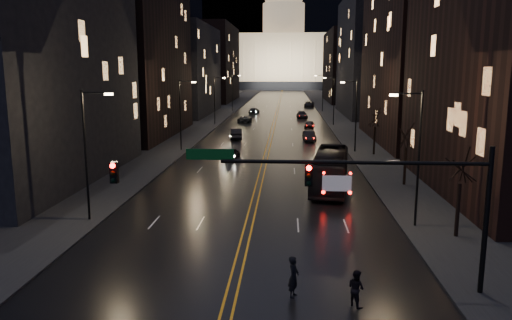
% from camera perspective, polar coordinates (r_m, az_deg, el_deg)
% --- Properties ---
extents(ground, '(900.00, 900.00, 0.00)m').
position_cam_1_polar(ground, '(24.61, -2.65, -14.46)').
color(ground, black).
rests_on(ground, ground).
extents(road, '(20.00, 320.00, 0.02)m').
position_cam_1_polar(road, '(152.57, 2.66, 6.50)').
color(road, black).
rests_on(road, ground).
extents(sidewalk_left, '(8.00, 320.00, 0.16)m').
position_cam_1_polar(sidewalk_left, '(153.43, -2.61, 6.54)').
color(sidewalk_left, black).
rests_on(sidewalk_left, ground).
extents(sidewalk_right, '(8.00, 320.00, 0.16)m').
position_cam_1_polar(sidewalk_right, '(152.98, 7.95, 6.44)').
color(sidewalk_right, black).
rests_on(sidewalk_right, ground).
extents(center_line, '(0.62, 320.00, 0.01)m').
position_cam_1_polar(center_line, '(152.57, 2.66, 6.50)').
color(center_line, orange).
rests_on(center_line, road).
extents(building_left_near, '(12.00, 28.00, 22.00)m').
position_cam_1_polar(building_left_near, '(50.06, -24.82, 10.20)').
color(building_left_near, black).
rests_on(building_left_near, ground).
extents(building_left_mid, '(12.00, 30.00, 28.00)m').
position_cam_1_polar(building_left_mid, '(79.82, -13.88, 12.72)').
color(building_left_mid, black).
rests_on(building_left_mid, ground).
extents(building_left_far, '(12.00, 34.00, 20.00)m').
position_cam_1_polar(building_left_far, '(116.59, -8.16, 10.12)').
color(building_left_far, black).
rests_on(building_left_far, ground).
extents(building_left_dist, '(12.00, 40.00, 24.00)m').
position_cam_1_polar(building_left_dist, '(163.90, -4.74, 10.93)').
color(building_left_dist, black).
rests_on(building_left_dist, ground).
extents(building_right_tall, '(12.00, 30.00, 38.00)m').
position_cam_1_polar(building_right_tall, '(75.03, 18.64, 16.49)').
color(building_right_tall, black).
rests_on(building_right_tall, ground).
extents(building_right_mid, '(12.00, 34.00, 26.00)m').
position_cam_1_polar(building_right_mid, '(115.72, 13.06, 11.44)').
color(building_right_mid, black).
rests_on(building_right_mid, ground).
extents(building_right_dist, '(12.00, 40.00, 22.00)m').
position_cam_1_polar(building_right_dist, '(163.25, 10.27, 10.46)').
color(building_right_dist, black).
rests_on(building_right_dist, ground).
extents(capitol, '(90.00, 50.00, 58.50)m').
position_cam_1_polar(capitol, '(272.29, 3.13, 11.81)').
color(capitol, black).
rests_on(capitol, ground).
extents(traffic_signal, '(17.29, 0.45, 7.00)m').
position_cam_1_polar(traffic_signal, '(23.05, 12.01, -2.97)').
color(traffic_signal, black).
rests_on(traffic_signal, ground).
extents(streetlamp_right_near, '(2.13, 0.25, 9.00)m').
position_cam_1_polar(streetlamp_right_near, '(33.67, 17.85, 0.90)').
color(streetlamp_right_near, black).
rests_on(streetlamp_right_near, ground).
extents(streetlamp_left_near, '(2.13, 0.25, 9.00)m').
position_cam_1_polar(streetlamp_left_near, '(35.23, -18.66, 1.26)').
color(streetlamp_left_near, black).
rests_on(streetlamp_left_near, ground).
extents(streetlamp_right_mid, '(2.13, 0.25, 9.00)m').
position_cam_1_polar(streetlamp_right_mid, '(62.97, 11.22, 5.40)').
color(streetlamp_right_mid, black).
rests_on(streetlamp_right_mid, ground).
extents(streetlamp_left_mid, '(2.13, 0.25, 9.00)m').
position_cam_1_polar(streetlamp_left_mid, '(63.82, -8.50, 5.55)').
color(streetlamp_left_mid, black).
rests_on(streetlamp_left_mid, ground).
extents(streetlamp_right_far, '(2.13, 0.25, 9.00)m').
position_cam_1_polar(streetlamp_right_far, '(92.72, 8.80, 7.02)').
color(streetlamp_right_far, black).
rests_on(streetlamp_right_far, ground).
extents(streetlamp_left_far, '(2.13, 0.25, 9.00)m').
position_cam_1_polar(streetlamp_left_far, '(93.30, -4.65, 7.13)').
color(streetlamp_left_far, black).
rests_on(streetlamp_left_far, ground).
extents(streetlamp_right_dist, '(2.13, 0.25, 9.00)m').
position_cam_1_polar(streetlamp_right_dist, '(122.59, 7.55, 7.84)').
color(streetlamp_right_dist, black).
rests_on(streetlamp_right_dist, ground).
extents(streetlamp_left_dist, '(2.13, 0.25, 9.00)m').
position_cam_1_polar(streetlamp_left_dist, '(123.03, -2.65, 7.93)').
color(streetlamp_left_dist, black).
rests_on(streetlamp_left_dist, ground).
extents(tree_right_near, '(2.40, 2.40, 6.65)m').
position_cam_1_polar(tree_right_near, '(32.49, 22.38, -0.71)').
color(tree_right_near, black).
rests_on(tree_right_near, ground).
extents(tree_right_mid, '(2.40, 2.40, 6.65)m').
position_cam_1_polar(tree_right_mid, '(45.80, 16.84, 2.65)').
color(tree_right_mid, black).
rests_on(tree_right_mid, ground).
extents(tree_right_far, '(2.40, 2.40, 6.65)m').
position_cam_1_polar(tree_right_far, '(61.38, 13.47, 4.67)').
color(tree_right_far, black).
rests_on(tree_right_far, ground).
extents(bus, '(4.30, 12.04, 3.28)m').
position_cam_1_polar(bus, '(44.09, 8.47, -1.11)').
color(bus, black).
rests_on(bus, ground).
extents(oncoming_car_a, '(2.05, 4.12, 1.35)m').
position_cam_1_polar(oncoming_car_a, '(57.94, -2.88, 0.77)').
color(oncoming_car_a, black).
rests_on(oncoming_car_a, ground).
extents(oncoming_car_b, '(2.17, 4.94, 1.58)m').
position_cam_1_polar(oncoming_car_b, '(74.75, -2.28, 3.04)').
color(oncoming_car_b, black).
rests_on(oncoming_car_b, ground).
extents(oncoming_car_c, '(2.62, 5.07, 1.37)m').
position_cam_1_polar(oncoming_car_c, '(97.72, -1.29, 4.72)').
color(oncoming_car_c, black).
rests_on(oncoming_car_c, ground).
extents(oncoming_car_d, '(2.55, 4.94, 1.37)m').
position_cam_1_polar(oncoming_car_d, '(116.81, -0.23, 5.65)').
color(oncoming_car_d, black).
rests_on(oncoming_car_d, ground).
extents(receding_car_a, '(1.90, 4.52, 1.45)m').
position_cam_1_polar(receding_car_a, '(72.64, 6.10, 2.72)').
color(receding_car_a, black).
rests_on(receding_car_a, ground).
extents(receding_car_b, '(2.01, 4.18, 1.38)m').
position_cam_1_polar(receding_car_b, '(88.24, 6.12, 4.05)').
color(receding_car_b, black).
rests_on(receding_car_b, ground).
extents(receding_car_c, '(2.42, 5.27, 1.49)m').
position_cam_1_polar(receding_car_c, '(105.82, 5.28, 5.14)').
color(receding_car_c, black).
rests_on(receding_car_c, ground).
extents(receding_car_d, '(3.07, 5.79, 1.55)m').
position_cam_1_polar(receding_car_d, '(138.47, 6.11, 6.37)').
color(receding_car_d, black).
rests_on(receding_car_d, ground).
extents(pedestrian_a, '(0.66, 0.82, 1.95)m').
position_cam_1_polar(pedestrian_a, '(23.47, 4.32, -13.17)').
color(pedestrian_a, black).
rests_on(pedestrian_a, ground).
extents(pedestrian_b, '(0.86, 0.92, 1.68)m').
position_cam_1_polar(pedestrian_b, '(23.06, 11.37, -14.15)').
color(pedestrian_b, black).
rests_on(pedestrian_b, ground).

